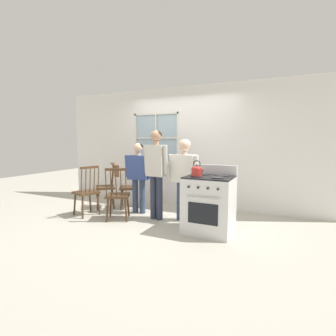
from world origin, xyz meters
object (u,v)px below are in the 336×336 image
object	(u,v)px
person_elderly_left	(138,171)
kettle	(197,170)
chair_near_wall	(118,196)
person_adult_right	(184,171)
chair_center_cluster	(130,188)
person_teen_center	(156,166)
chair_near_stove	(87,193)
stove	(209,204)
chair_by_window	(106,187)
handbag	(117,170)
potted_plant	(163,158)

from	to	relation	value
person_elderly_left	kettle	world-z (taller)	person_elderly_left
chair_near_wall	person_adult_right	bearing A→B (deg)	176.82
chair_center_cluster	person_teen_center	distance (m)	1.16
chair_near_stove	person_adult_right	world-z (taller)	person_adult_right
chair_near_wall	kettle	world-z (taller)	kettle
chair_center_cluster	person_teen_center	xyz separation A→B (m)	(0.91, -0.47, 0.55)
person_adult_right	stove	bearing A→B (deg)	-27.64
chair_center_cluster	kettle	distance (m)	2.12
chair_near_stove	person_elderly_left	bearing A→B (deg)	144.15
chair_by_window	stove	size ratio (longest dim) A/B	0.92
chair_near_wall	stove	distance (m)	1.75
kettle	handbag	bearing A→B (deg)	158.92
person_teen_center	stove	distance (m)	1.26
chair_near_wall	person_elderly_left	distance (m)	0.72
potted_plant	chair_by_window	bearing A→B (deg)	-135.61
chair_near_stove	person_teen_center	xyz separation A→B (m)	(1.37, 0.37, 0.55)
chair_by_window	stove	bearing A→B (deg)	36.96
chair_by_window	stove	xyz separation A→B (m)	(2.51, -0.55, 0.01)
chair_near_wall	person_elderly_left	size ratio (longest dim) A/B	0.69
person_adult_right	stove	xyz separation A→B (m)	(0.61, -0.43, -0.46)
kettle	chair_by_window	bearing A→B (deg)	163.76
chair_near_wall	chair_near_stove	size ratio (longest dim) A/B	1.00
chair_center_cluster	handbag	distance (m)	0.49
chair_center_cluster	chair_near_stove	bearing A→B (deg)	-60.90
person_elderly_left	person_adult_right	xyz separation A→B (m)	(1.03, -0.08, 0.07)
chair_by_window	chair_near_wall	bearing A→B (deg)	10.10
chair_center_cluster	person_adult_right	distance (m)	1.52
person_teen_center	chair_by_window	bearing A→B (deg)	173.57
chair_by_window	handbag	distance (m)	0.44
chair_by_window	person_elderly_left	world-z (taller)	person_elderly_left
chair_by_window	person_adult_right	bearing A→B (deg)	45.56
person_teen_center	chair_near_wall	bearing A→B (deg)	-146.57
person_elderly_left	chair_near_wall	bearing A→B (deg)	-104.94
stove	potted_plant	size ratio (longest dim) A/B	3.05
person_teen_center	potted_plant	distance (m)	1.29
stove	potted_plant	distance (m)	2.24
stove	potted_plant	xyz separation A→B (m)	(-1.57, 1.48, 0.60)
stove	kettle	bearing A→B (deg)	-142.21
chair_center_cluster	potted_plant	world-z (taller)	potted_plant
chair_by_window	person_teen_center	bearing A→B (deg)	38.15
stove	handbag	size ratio (longest dim) A/B	3.53
chair_near_wall	kettle	bearing A→B (deg)	151.01
chair_near_wall	kettle	distance (m)	1.68
person_adult_right	stove	distance (m)	0.87
person_elderly_left	potted_plant	xyz separation A→B (m)	(0.08, 0.98, 0.21)
person_elderly_left	stove	world-z (taller)	person_elderly_left
chair_by_window	potted_plant	size ratio (longest dim) A/B	2.81
chair_center_cluster	person_teen_center	world-z (taller)	person_teen_center
chair_near_wall	kettle	xyz separation A→B (m)	(1.58, -0.06, 0.56)
chair_near_wall	person_teen_center	xyz separation A→B (m)	(0.64, 0.35, 0.55)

